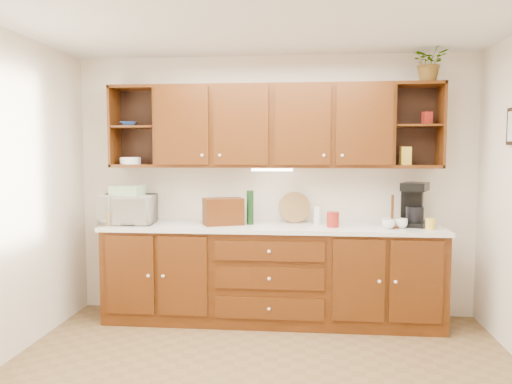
% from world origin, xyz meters
% --- Properties ---
extents(ceiling, '(4.00, 4.00, 0.00)m').
position_xyz_m(ceiling, '(0.00, 0.00, 2.60)').
color(ceiling, white).
rests_on(ceiling, back_wall).
extents(back_wall, '(4.00, 0.00, 4.00)m').
position_xyz_m(back_wall, '(0.00, 1.75, 1.30)').
color(back_wall, '#F2E4CB').
rests_on(back_wall, floor).
extents(base_cabinets, '(3.20, 0.60, 0.90)m').
position_xyz_m(base_cabinets, '(0.00, 1.45, 0.45)').
color(base_cabinets, '#3D1C06').
rests_on(base_cabinets, floor).
extents(countertop, '(3.24, 0.64, 0.04)m').
position_xyz_m(countertop, '(0.00, 1.44, 0.92)').
color(countertop, white).
rests_on(countertop, base_cabinets).
extents(upper_cabinets, '(3.20, 0.33, 0.80)m').
position_xyz_m(upper_cabinets, '(0.01, 1.59, 1.89)').
color(upper_cabinets, '#3D1C06').
rests_on(upper_cabinets, back_wall).
extents(undercabinet_light, '(0.40, 0.05, 0.02)m').
position_xyz_m(undercabinet_light, '(0.00, 1.53, 1.47)').
color(undercabinet_light, white).
rests_on(undercabinet_light, upper_cabinets).
extents(wicker_basket, '(0.26, 0.26, 0.14)m').
position_xyz_m(wicker_basket, '(-1.52, 1.34, 1.01)').
color(wicker_basket, olive).
rests_on(wicker_basket, countertop).
extents(microwave, '(0.54, 0.39, 0.29)m').
position_xyz_m(microwave, '(-1.40, 1.41, 1.08)').
color(microwave, beige).
rests_on(microwave, countertop).
extents(towel_stack, '(0.32, 0.25, 0.09)m').
position_xyz_m(towel_stack, '(-1.40, 1.41, 1.27)').
color(towel_stack, '#C8D061').
rests_on(towel_stack, microwave).
extents(wine_bottle, '(0.08, 0.08, 0.33)m').
position_xyz_m(wine_bottle, '(-0.21, 1.49, 1.11)').
color(wine_bottle, black).
rests_on(wine_bottle, countertop).
extents(woven_tray, '(0.32, 0.14, 0.31)m').
position_xyz_m(woven_tray, '(0.22, 1.65, 0.95)').
color(woven_tray, olive).
rests_on(woven_tray, countertop).
extents(bread_box, '(0.43, 0.35, 0.26)m').
position_xyz_m(bread_box, '(-0.47, 1.44, 1.07)').
color(bread_box, '#3D1C06').
rests_on(bread_box, countertop).
extents(mug_tree, '(0.25, 0.26, 0.31)m').
position_xyz_m(mug_tree, '(1.13, 1.39, 0.99)').
color(mug_tree, '#3D1C06').
rests_on(mug_tree, countertop).
extents(canister_red, '(0.12, 0.12, 0.14)m').
position_xyz_m(canister_red, '(0.58, 1.39, 1.01)').
color(canister_red, maroon).
rests_on(canister_red, countertop).
extents(canister_white, '(0.08, 0.08, 0.17)m').
position_xyz_m(canister_white, '(0.45, 1.57, 1.03)').
color(canister_white, white).
rests_on(canister_white, countertop).
extents(canister_yellow, '(0.10, 0.10, 0.10)m').
position_xyz_m(canister_yellow, '(1.46, 1.33, 0.99)').
color(canister_yellow, gold).
rests_on(canister_yellow, countertop).
extents(coffee_maker, '(0.32, 0.36, 0.41)m').
position_xyz_m(coffee_maker, '(1.35, 1.55, 1.14)').
color(coffee_maker, black).
rests_on(coffee_maker, countertop).
extents(bowl_stack, '(0.22, 0.22, 0.04)m').
position_xyz_m(bowl_stack, '(-1.44, 1.57, 1.92)').
color(bowl_stack, '#27468F').
rests_on(bowl_stack, upper_cabinets).
extents(plate_stack, '(0.25, 0.25, 0.07)m').
position_xyz_m(plate_stack, '(-1.42, 1.55, 1.56)').
color(plate_stack, white).
rests_on(plate_stack, upper_cabinets).
extents(pantry_box_yellow, '(0.10, 0.08, 0.17)m').
position_xyz_m(pantry_box_yellow, '(1.26, 1.55, 1.61)').
color(pantry_box_yellow, gold).
rests_on(pantry_box_yellow, upper_cabinets).
extents(pantry_box_red, '(0.10, 0.09, 0.12)m').
position_xyz_m(pantry_box_red, '(1.46, 1.58, 1.96)').
color(pantry_box_red, maroon).
rests_on(pantry_box_red, upper_cabinets).
extents(potted_plant, '(0.36, 0.33, 0.35)m').
position_xyz_m(potted_plant, '(1.46, 1.52, 2.46)').
color(potted_plant, '#999999').
rests_on(potted_plant, upper_cabinets).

